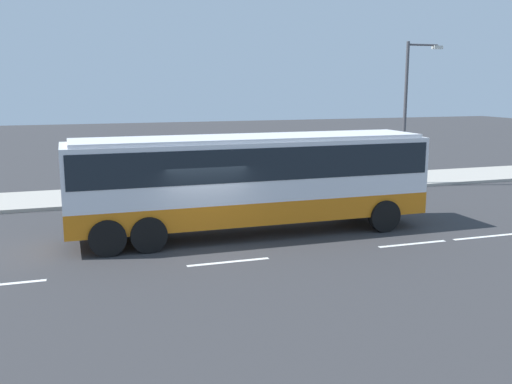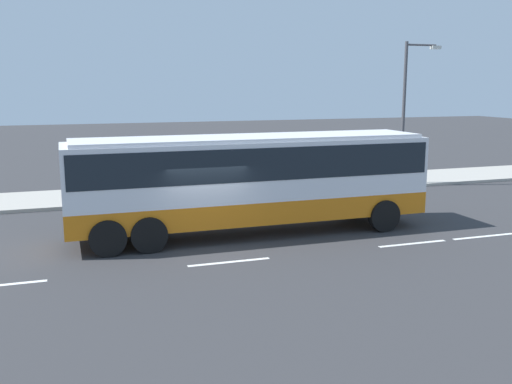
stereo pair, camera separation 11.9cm
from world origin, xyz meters
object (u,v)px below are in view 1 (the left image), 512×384
object	(u,v)px
coach_bus	(251,174)
pedestrian_near_curb	(283,166)
pedestrian_at_crossing	(167,172)
street_lamp	(409,102)

from	to	relation	value
coach_bus	pedestrian_near_curb	xyz separation A→B (m)	(3.97, 7.41, -0.93)
coach_bus	pedestrian_near_curb	world-z (taller)	coach_bus
coach_bus	pedestrian_at_crossing	distance (m)	7.82
pedestrian_near_curb	pedestrian_at_crossing	size ratio (longest dim) A/B	1.02
coach_bus	street_lamp	world-z (taller)	street_lamp
pedestrian_near_curb	street_lamp	world-z (taller)	street_lamp
pedestrian_near_curb	street_lamp	xyz separation A→B (m)	(6.20, -0.88, 2.99)
pedestrian_near_curb	pedestrian_at_crossing	distance (m)	5.53
pedestrian_near_curb	street_lamp	size ratio (longest dim) A/B	0.25
pedestrian_near_curb	street_lamp	distance (m)	6.94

